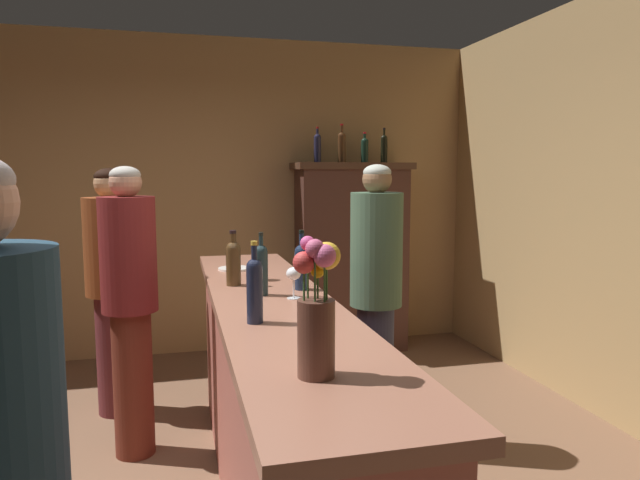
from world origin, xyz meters
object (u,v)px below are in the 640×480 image
at_px(patron_in_grey, 130,298).
at_px(display_bottle_center, 365,149).
at_px(wine_bottle_rose, 233,261).
at_px(wine_glass_front, 260,262).
at_px(flower_arrangement, 317,311).
at_px(bar_counter, 275,409).
at_px(display_cabinet, 351,254).
at_px(display_bottle_midleft, 342,146).
at_px(wine_bottle_malbec, 302,264).
at_px(wine_glass_mid, 294,275).
at_px(bartender, 376,293).
at_px(cheese_plate, 234,269).
at_px(wine_bottle_pinot, 261,268).
at_px(display_bottle_midright, 384,147).
at_px(display_bottle_left, 317,147).
at_px(patron_tall, 113,281).
at_px(wine_bottle_merlot, 255,287).

bearing_deg(patron_in_grey, display_bottle_center, 76.35).
height_order(wine_bottle_rose, wine_glass_front, wine_bottle_rose).
bearing_deg(flower_arrangement, display_bottle_center, 69.58).
bearing_deg(flower_arrangement, bar_counter, 87.46).
distance_m(display_cabinet, display_bottle_midleft, 0.99).
height_order(display_cabinet, wine_bottle_malbec, display_cabinet).
distance_m(display_cabinet, patron_in_grey, 2.47).
xyz_separation_m(wine_bottle_malbec, patron_in_grey, (-0.88, 0.61, -0.26)).
bearing_deg(wine_glass_mid, display_bottle_midleft, 69.03).
bearing_deg(wine_glass_front, flower_arrangement, -91.97).
xyz_separation_m(flower_arrangement, bartender, (0.75, 1.62, -0.32)).
height_order(display_cabinet, flower_arrangement, display_cabinet).
xyz_separation_m(wine_glass_front, cheese_plate, (-0.10, 0.38, -0.10)).
bearing_deg(wine_bottle_pinot, display_bottle_midright, 57.72).
bearing_deg(wine_bottle_rose, bartender, 12.50).
relative_size(wine_glass_front, display_bottle_left, 0.43).
relative_size(bar_counter, cheese_plate, 15.40).
xyz_separation_m(display_cabinet, wine_bottle_malbec, (-0.96, -2.26, 0.29)).
distance_m(wine_bottle_rose, flower_arrangement, 1.43).
bearing_deg(wine_glass_mid, patron_tall, 122.85).
distance_m(bar_counter, display_cabinet, 2.74).
relative_size(wine_bottle_malbec, patron_tall, 0.18).
height_order(wine_bottle_rose, display_bottle_midleft, display_bottle_midleft).
relative_size(flower_arrangement, bartender, 0.24).
bearing_deg(bar_counter, wine_glass_mid, 0.13).
bearing_deg(bartender, wine_bottle_rose, 22.55).
bearing_deg(flower_arrangement, patron_in_grey, 109.51).
distance_m(flower_arrangement, display_bottle_center, 3.78).
relative_size(cheese_plate, display_bottle_midleft, 0.56).
height_order(wine_bottle_merlot, wine_bottle_pinot, wine_bottle_merlot).
relative_size(display_bottle_left, patron_tall, 0.19).
relative_size(wine_bottle_pinot, wine_glass_mid, 2.03).
xyz_separation_m(display_bottle_left, patron_in_grey, (-1.51, -1.65, -0.95)).
xyz_separation_m(wine_bottle_malbec, cheese_plate, (-0.27, 0.69, -0.12)).
height_order(bar_counter, wine_bottle_rose, wine_bottle_rose).
bearing_deg(wine_bottle_malbec, patron_tall, 129.08).
bearing_deg(display_bottle_midright, cheese_plate, -134.35).
height_order(bar_counter, patron_tall, patron_tall).
relative_size(display_cabinet, wine_bottle_merlot, 5.37).
relative_size(wine_bottle_merlot, display_bottle_midright, 1.02).
height_order(display_cabinet, display_bottle_center, display_bottle_center).
distance_m(display_bottle_left, patron_tall, 2.16).
distance_m(wine_bottle_pinot, patron_in_grey, 1.00).
bearing_deg(wine_glass_mid, wine_bottle_merlot, -120.77).
xyz_separation_m(wine_bottle_rose, wine_bottle_pinot, (0.11, -0.28, 0.00)).
bearing_deg(bar_counter, wine_bottle_rose, 110.53).
bearing_deg(display_bottle_midright, wine_bottle_rose, -127.54).
height_order(wine_bottle_pinot, bartender, bartender).
xyz_separation_m(display_cabinet, wine_bottle_pinot, (-1.17, -2.35, 0.30)).
xyz_separation_m(wine_bottle_rose, display_bottle_midright, (1.59, 2.07, 0.69)).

